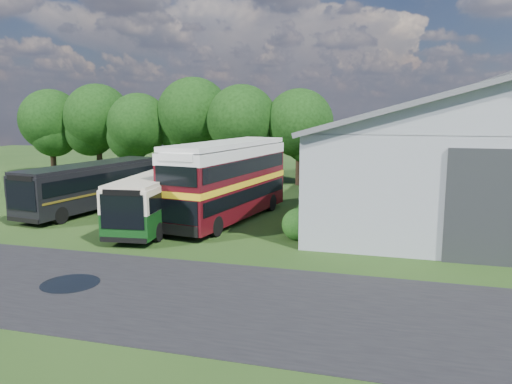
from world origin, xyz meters
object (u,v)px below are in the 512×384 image
(bus_maroon_double, at_px, (228,181))
(storage_shed, at_px, (473,148))
(bus_green_single, at_px, (162,197))
(bus_dark_single, at_px, (92,186))

(bus_maroon_double, bearing_deg, storage_shed, 34.02)
(bus_green_single, bearing_deg, bus_dark_single, 152.30)
(storage_shed, xyz_separation_m, bus_green_single, (-17.67, -8.73, -2.57))
(bus_green_single, xyz_separation_m, bus_dark_single, (-6.29, 2.47, 0.06))
(bus_dark_single, bearing_deg, bus_green_single, -12.85)
(storage_shed, bearing_deg, bus_maroon_double, -154.81)
(storage_shed, relative_size, bus_dark_single, 2.15)
(bus_maroon_double, distance_m, bus_dark_single, 9.68)
(storage_shed, distance_m, bus_dark_single, 24.89)
(storage_shed, xyz_separation_m, bus_maroon_double, (-14.32, -6.73, -1.80))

